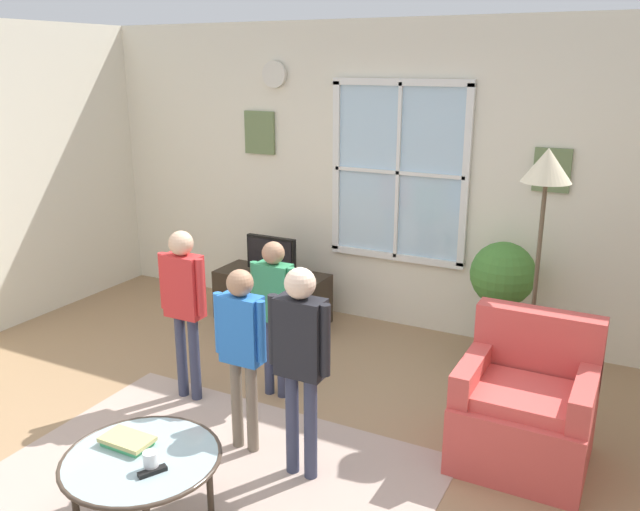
# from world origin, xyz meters

# --- Properties ---
(ground_plane) EXTENTS (6.54, 5.87, 0.02)m
(ground_plane) POSITION_xyz_m (0.00, 0.00, -0.01)
(ground_plane) COLOR #9E7A56
(back_wall) EXTENTS (5.94, 0.17, 2.68)m
(back_wall) POSITION_xyz_m (0.00, 2.69, 1.34)
(back_wall) COLOR silver
(back_wall) RESTS_ON ground_plane
(area_rug) EXTENTS (2.48, 1.98, 0.01)m
(area_rug) POSITION_xyz_m (0.02, -0.19, 0.00)
(area_rug) COLOR tan
(area_rug) RESTS_ON ground_plane
(tv_stand) EXTENTS (1.04, 0.46, 0.46)m
(tv_stand) POSITION_xyz_m (-0.95, 2.18, 0.23)
(tv_stand) COLOR #2D2319
(tv_stand) RESTS_ON ground_plane
(television) EXTENTS (0.49, 0.08, 0.35)m
(television) POSITION_xyz_m (-0.95, 2.18, 0.64)
(television) COLOR #4C4C4C
(television) RESTS_ON tv_stand
(armchair) EXTENTS (0.76, 0.74, 0.87)m
(armchair) POSITION_xyz_m (1.56, 0.98, 0.33)
(armchair) COLOR #D14C47
(armchair) RESTS_ON ground_plane
(coffee_table) EXTENTS (0.81, 0.81, 0.43)m
(coffee_table) POSITION_xyz_m (-0.03, -0.57, 0.40)
(coffee_table) COLOR #99B2B7
(coffee_table) RESTS_ON ground_plane
(book_stack) EXTENTS (0.27, 0.16, 0.05)m
(book_stack) POSITION_xyz_m (-0.17, -0.52, 0.45)
(book_stack) COLOR #4AC279
(book_stack) RESTS_ON coffee_table
(cup) EXTENTS (0.07, 0.07, 0.10)m
(cup) POSITION_xyz_m (0.09, -0.63, 0.47)
(cup) COLOR white
(cup) RESTS_ON coffee_table
(remote_near_books) EXTENTS (0.10, 0.14, 0.02)m
(remote_near_books) POSITION_xyz_m (0.11, -0.65, 0.43)
(remote_near_books) COLOR black
(remote_near_books) RESTS_ON coffee_table
(person_green_shirt) EXTENTS (0.35, 0.16, 1.15)m
(person_green_shirt) POSITION_xyz_m (-0.17, 0.96, 0.72)
(person_green_shirt) COLOR #333851
(person_green_shirt) RESTS_ON ground_plane
(person_blue_shirt) EXTENTS (0.35, 0.16, 1.17)m
(person_blue_shirt) POSITION_xyz_m (0.01, 0.28, 0.74)
(person_blue_shirt) COLOR #726656
(person_blue_shirt) RESTS_ON ground_plane
(person_red_shirt) EXTENTS (0.37, 0.17, 1.24)m
(person_red_shirt) POSITION_xyz_m (-0.71, 0.64, 0.78)
(person_red_shirt) COLOR #333851
(person_red_shirt) RESTS_ON ground_plane
(person_black_shirt) EXTENTS (0.38, 0.17, 1.27)m
(person_black_shirt) POSITION_xyz_m (0.46, 0.21, 0.80)
(person_black_shirt) COLOR #333851
(person_black_shirt) RESTS_ON ground_plane
(potted_plant_by_window) EXTENTS (0.51, 0.51, 0.99)m
(potted_plant_by_window) POSITION_xyz_m (1.11, 2.28, 0.63)
(potted_plant_by_window) COLOR #4C565B
(potted_plant_by_window) RESTS_ON ground_plane
(floor_lamp) EXTENTS (0.32, 0.32, 1.80)m
(floor_lamp) POSITION_xyz_m (1.45, 1.65, 1.51)
(floor_lamp) COLOR black
(floor_lamp) RESTS_ON ground_plane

